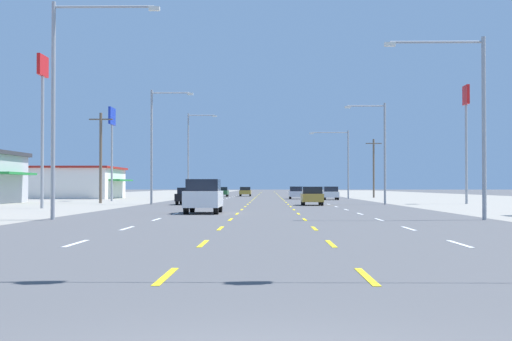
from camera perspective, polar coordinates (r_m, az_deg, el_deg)
ground_plane at (r=72.26m, az=0.91°, el=-2.44°), size 572.00×572.00×0.00m
lot_apron_left at (r=76.39m, az=-18.01°, el=-2.31°), size 28.00×440.00×0.01m
lane_markings at (r=110.75m, az=0.92°, el=-2.00°), size 10.64×227.60×0.01m
suv_inner_left_nearest at (r=44.14m, az=-3.96°, el=-1.90°), size 1.98×4.90×1.98m
hatchback_inner_right_near at (r=62.66m, az=4.23°, el=-1.91°), size 1.72×3.90×1.54m
sedan_far_left_mid at (r=65.18m, az=-5.13°, el=-1.91°), size 1.80×4.50×1.46m
hatchback_far_right_midfar at (r=88.00m, az=5.62°, el=-1.70°), size 1.72×3.90×1.54m
hatchback_inner_right_far at (r=93.44m, az=3.04°, el=-1.68°), size 1.72×3.90×1.54m
sedan_far_left_farther at (r=114.48m, az=-2.56°, el=-1.60°), size 1.80×4.50×1.46m
sedan_inner_left_farthest at (r=118.79m, az=-0.81°, el=-1.59°), size 1.80×4.50×1.46m
storefront_left_row_2 at (r=101.09m, az=-13.16°, el=-0.89°), size 11.34×13.83×4.07m
pole_sign_left_row_1 at (r=56.18m, az=-15.75°, el=5.52°), size 0.24×2.11×10.90m
pole_sign_left_row_2 at (r=81.95m, az=-10.78°, el=3.17°), size 0.24×2.69×9.92m
pole_sign_right_row_2 at (r=70.13m, az=15.53°, el=3.85°), size 0.24×1.67×10.57m
streetlight_left_row_0 at (r=37.15m, az=-14.17°, el=5.79°), size 5.14×0.26×10.34m
streetlight_right_row_0 at (r=37.02m, az=15.92°, el=4.35°), size 4.75×0.26×8.61m
streetlight_left_row_1 at (r=66.64m, az=-7.56°, el=2.38°), size 3.73×0.26×9.98m
streetlight_right_row_1 at (r=66.59m, az=9.36°, el=1.85°), size 3.57×0.26×8.81m
streetlight_left_row_2 at (r=96.57m, az=-4.93°, el=1.54°), size 3.71×0.26×10.85m
streetlight_right_row_2 at (r=96.49m, az=6.59°, el=0.95°), size 5.00×0.26×8.64m
utility_pole_left_row_1 at (r=71.56m, az=-11.60°, el=1.08°), size 2.20×0.26×8.38m
utility_pole_right_row_2 at (r=105.96m, az=8.84°, el=0.26°), size 2.20×0.26×8.10m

